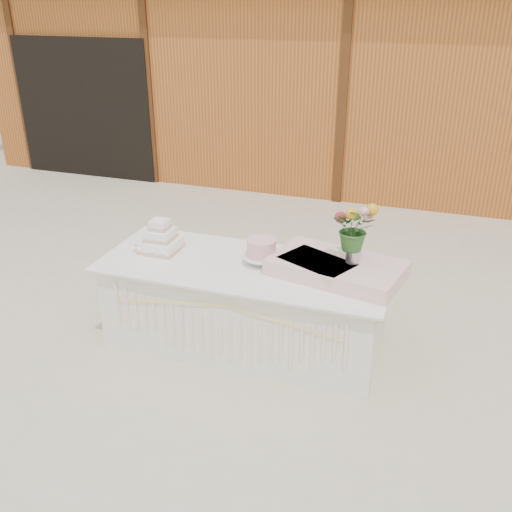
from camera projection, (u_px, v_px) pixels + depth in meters
The scene contains 9 objects.
ground at pixel (245, 344), 5.01m from camera, with size 80.00×80.00×0.00m, color beige.
barn at pixel (366, 68), 9.46m from camera, with size 12.60×4.60×3.30m.
cake_table at pixel (244, 306), 4.85m from camera, with size 2.40×1.00×0.77m.
wedding_cake at pixel (161, 240), 4.91m from camera, with size 0.32×0.32×0.28m.
pink_cake_stand at pixel (261, 251), 4.65m from camera, with size 0.31×0.31×0.22m.
satin_runner at pixel (337, 268), 4.49m from camera, with size 1.02×0.59×0.13m, color #F7C8C7.
flower_vase at pixel (353, 253), 4.41m from camera, with size 0.11×0.11×0.15m, color #B6B6BB.
bouquet at pixel (356, 223), 4.30m from camera, with size 0.32×0.28×0.36m, color #2D5C24.
loose_flowers at pixel (147, 242), 5.09m from camera, with size 0.15×0.37×0.02m, color pink, non-canonical shape.
Camera 1 is at (1.46, -3.97, 2.80)m, focal length 40.00 mm.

